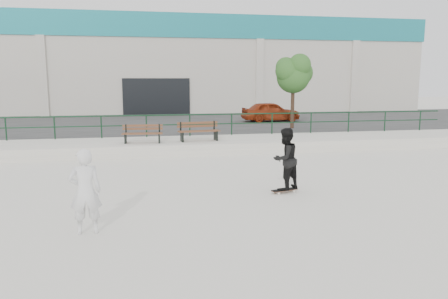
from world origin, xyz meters
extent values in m
plane|color=silver|center=(0.00, 0.00, 0.00)|extent=(120.00, 120.00, 0.00)
cube|color=silver|center=(0.00, 9.50, 0.25)|extent=(30.00, 3.00, 0.50)
cube|color=#313131|center=(0.00, 18.00, 0.25)|extent=(60.00, 14.00, 0.50)
cylinder|color=#143720|center=(0.00, 10.80, 1.50)|extent=(28.00, 0.06, 0.06)
cylinder|color=#143720|center=(0.00, 10.80, 1.05)|extent=(28.00, 0.05, 0.05)
cylinder|color=#143720|center=(-7.00, 10.80, 1.00)|extent=(0.06, 0.06, 1.00)
cylinder|color=#143720|center=(-5.00, 10.80, 1.00)|extent=(0.06, 0.06, 1.00)
cylinder|color=#143720|center=(-3.00, 10.80, 1.00)|extent=(0.06, 0.06, 1.00)
cylinder|color=#143720|center=(-1.00, 10.80, 1.00)|extent=(0.06, 0.06, 1.00)
cylinder|color=#143720|center=(1.00, 10.80, 1.00)|extent=(0.06, 0.06, 1.00)
cylinder|color=#143720|center=(3.00, 10.80, 1.00)|extent=(0.06, 0.06, 1.00)
cylinder|color=#143720|center=(5.00, 10.80, 1.00)|extent=(0.06, 0.06, 1.00)
cylinder|color=#143720|center=(7.00, 10.80, 1.00)|extent=(0.06, 0.06, 1.00)
cylinder|color=#143720|center=(9.00, 10.80, 1.00)|extent=(0.06, 0.06, 1.00)
cylinder|color=#143720|center=(11.00, 10.80, 1.00)|extent=(0.06, 0.06, 1.00)
cylinder|color=#143720|center=(13.00, 10.80, 1.00)|extent=(0.06, 0.06, 1.00)
cube|color=beige|center=(0.00, 32.00, 4.00)|extent=(44.00, 16.00, 8.00)
cube|color=teal|center=(0.00, 32.00, 7.10)|extent=(44.20, 16.20, 1.80)
cube|color=black|center=(0.00, 23.95, 1.60)|extent=(5.00, 0.15, 3.20)
cube|color=beige|center=(-8.00, 23.90, 3.10)|extent=(0.60, 0.25, 6.20)
cube|color=beige|center=(8.00, 23.90, 3.10)|extent=(0.60, 0.25, 6.20)
cube|color=beige|center=(16.00, 23.90, 3.10)|extent=(0.60, 0.25, 6.20)
cube|color=brown|center=(-1.21, 8.78, 0.90)|extent=(1.67, 0.26, 0.04)
cube|color=brown|center=(-1.20, 8.94, 0.90)|extent=(1.67, 0.26, 0.04)
cube|color=brown|center=(-1.19, 9.11, 0.90)|extent=(1.67, 0.26, 0.04)
cube|color=brown|center=(-1.18, 9.18, 1.07)|extent=(1.66, 0.18, 0.09)
cube|color=brown|center=(-1.18, 9.18, 1.20)|extent=(1.66, 0.18, 0.09)
cube|color=black|center=(-1.89, 9.00, 0.69)|extent=(0.10, 0.47, 0.39)
cube|color=black|center=(-1.87, 9.24, 1.07)|extent=(0.06, 0.05, 0.39)
cube|color=black|center=(-0.51, 8.88, 0.69)|extent=(0.10, 0.47, 0.39)
cube|color=black|center=(-0.49, 9.12, 1.07)|extent=(0.06, 0.05, 0.39)
cube|color=brown|center=(1.22, 8.91, 0.93)|extent=(1.80, 0.31, 0.04)
cube|color=brown|center=(1.20, 9.08, 0.93)|extent=(1.80, 0.31, 0.04)
cube|color=brown|center=(1.18, 9.26, 0.93)|extent=(1.80, 0.31, 0.04)
cube|color=brown|center=(1.17, 9.34, 1.12)|extent=(1.79, 0.23, 0.10)
cube|color=brown|center=(1.17, 9.34, 1.26)|extent=(1.79, 0.23, 0.10)
cube|color=black|center=(0.45, 9.01, 0.71)|extent=(0.11, 0.50, 0.42)
cube|color=black|center=(0.43, 9.26, 1.12)|extent=(0.06, 0.06, 0.42)
cube|color=black|center=(1.95, 9.16, 0.71)|extent=(0.11, 0.50, 0.42)
cube|color=black|center=(1.92, 9.42, 1.12)|extent=(0.06, 0.06, 0.42)
cylinder|color=#3E2C1F|center=(6.85, 13.09, 1.69)|extent=(0.20, 0.20, 2.38)
sphere|color=#235E22|center=(6.85, 13.09, 3.27)|extent=(1.78, 1.78, 1.78)
sphere|color=#235E22|center=(7.34, 13.39, 3.47)|extent=(1.39, 1.39, 1.39)
sphere|color=#235E22|center=(6.45, 12.89, 3.57)|extent=(1.29, 1.29, 1.29)
sphere|color=#235E22|center=(7.05, 12.70, 3.87)|extent=(1.19, 1.19, 1.19)
sphere|color=#235E22|center=(6.55, 13.49, 3.77)|extent=(1.09, 1.09, 1.09)
imported|color=maroon|center=(6.82, 16.99, 1.12)|extent=(3.73, 1.71, 1.24)
cube|color=black|center=(2.64, 1.91, 0.09)|extent=(0.80, 0.42, 0.02)
cube|color=brown|center=(2.64, 1.91, 0.07)|extent=(0.80, 0.42, 0.01)
cube|color=#A9A8AE|center=(2.39, 1.83, 0.04)|extent=(0.10, 0.17, 0.03)
cube|color=#A9A8AE|center=(2.89, 1.98, 0.04)|extent=(0.10, 0.17, 0.03)
cylinder|color=#EFDDC7|center=(2.41, 1.74, 0.03)|extent=(0.06, 0.04, 0.06)
cylinder|color=#EFDDC7|center=(2.36, 1.92, 0.03)|extent=(0.06, 0.04, 0.06)
cylinder|color=#EFDDC7|center=(2.91, 1.89, 0.03)|extent=(0.06, 0.04, 0.06)
cylinder|color=#EFDDC7|center=(2.86, 2.07, 0.03)|extent=(0.06, 0.04, 0.06)
imported|color=black|center=(2.64, 1.91, 0.96)|extent=(1.05, 0.98, 1.73)
imported|color=white|center=(-2.42, -0.44, 0.89)|extent=(0.68, 0.48, 1.77)
camera|label=1|loc=(-1.28, -9.43, 3.15)|focal=35.00mm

